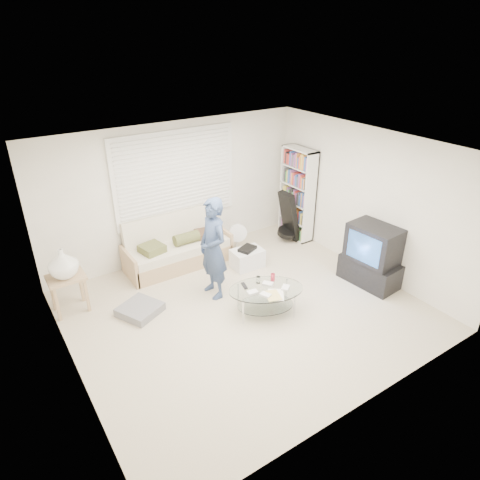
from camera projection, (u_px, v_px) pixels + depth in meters
ground at (245, 310)px, 6.59m from camera, size 5.00×5.00×0.00m
room_shell at (228, 202)px, 6.21m from camera, size 5.02×4.52×2.51m
window_blinds at (176, 176)px, 7.53m from camera, size 2.32×0.08×1.62m
futon_sofa at (177, 249)px, 7.73m from camera, size 1.90×0.77×0.93m
grey_floor_pillow at (140, 309)px, 6.51m from camera, size 0.74×0.74×0.12m
side_table at (63, 266)px, 6.24m from camera, size 0.54×0.43×1.06m
bookshelf at (297, 194)px, 8.50m from camera, size 0.29×0.78×1.85m
guitar_case at (289, 220)px, 8.50m from camera, size 0.40×0.39×1.03m
floor_fan at (237, 236)px, 8.14m from camera, size 0.36×0.24×0.58m
storage_bin at (247, 258)px, 7.71m from camera, size 0.57×0.41×0.39m
tv_unit at (372, 256)px, 7.08m from camera, size 0.60×1.01×1.05m
coffee_table at (266, 293)px, 6.41m from camera, size 1.31×1.10×0.54m
standing_person at (213, 249)px, 6.63m from camera, size 0.40×0.61×1.66m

